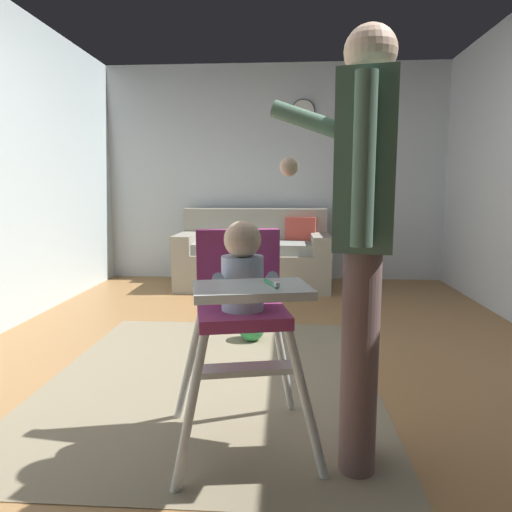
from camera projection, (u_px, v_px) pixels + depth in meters
ground at (260, 380)px, 2.78m from camera, size 5.60×7.56×0.10m
wall_far at (274, 174)px, 5.56m from camera, size 4.80×0.06×2.53m
area_rug at (212, 378)px, 2.68m from camera, size 1.84×2.22×0.01m
couch at (255, 257)px, 5.20m from camera, size 1.66×0.86×0.86m
high_chair at (242, 293)px, 1.90m from camera, size 0.71×0.81×0.97m
adult_standing at (363, 228)px, 1.73m from camera, size 0.51×0.56×1.66m
toy_ball at (252, 328)px, 3.34m from camera, size 0.19×0.19×0.19m
wall_clock at (303, 112)px, 5.40m from camera, size 0.28×0.04×0.28m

